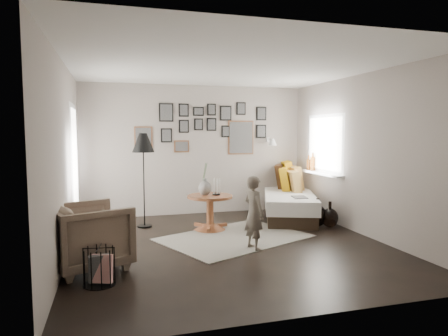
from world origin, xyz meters
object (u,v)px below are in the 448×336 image
object	(u,v)px
vase	(205,185)
child	(254,213)
pedestal_table	(210,214)
floor_lamp	(143,146)
demijohn_large	(317,215)
armchair	(89,236)
daybed	(287,200)
magazine_basket	(99,267)
demijohn_small	(330,218)

from	to	relation	value
vase	child	bearing A→B (deg)	-71.83
pedestal_table	floor_lamp	size ratio (longest dim) A/B	0.47
vase	demijohn_large	bearing A→B (deg)	-7.74
vase	armchair	xyz separation A→B (m)	(-1.79, -1.47, -0.37)
vase	child	world-z (taller)	vase
vase	floor_lamp	xyz separation A→B (m)	(-0.97, 0.53, 0.65)
armchair	vase	bearing A→B (deg)	-72.21
vase	armchair	world-z (taller)	vase
floor_lamp	armchair	bearing A→B (deg)	-112.29
daybed	demijohn_large	size ratio (longest dim) A/B	4.59
pedestal_table	magazine_basket	distance (m)	2.69
magazine_basket	demijohn_small	size ratio (longest dim) A/B	0.90
vase	demijohn_large	distance (m)	2.07
pedestal_table	magazine_basket	world-z (taller)	pedestal_table
pedestal_table	demijohn_large	xyz separation A→B (m)	(1.89, -0.25, -0.08)
magazine_basket	demijohn_small	bearing A→B (deg)	23.65
daybed	demijohn_small	xyz separation A→B (m)	(0.35, -1.03, -0.16)
daybed	demijohn_small	distance (m)	1.10
floor_lamp	demijohn_large	bearing A→B (deg)	-15.12
daybed	floor_lamp	distance (m)	2.98
magazine_basket	demijohn_small	distance (m)	4.17
pedestal_table	child	world-z (taller)	child
demijohn_large	demijohn_small	bearing A→B (deg)	-34.20
pedestal_table	daybed	world-z (taller)	daybed
demijohn_large	child	world-z (taller)	child
pedestal_table	demijohn_large	bearing A→B (deg)	-7.47
daybed	demijohn_small	bearing A→B (deg)	-50.52
pedestal_table	floor_lamp	distance (m)	1.65
vase	daybed	xyz separation A→B (m)	(1.80, 0.64, -0.44)
floor_lamp	magazine_basket	bearing A→B (deg)	-105.00
magazine_basket	demijohn_large	xyz separation A→B (m)	(3.64, 1.79, -0.01)
floor_lamp	child	distance (m)	2.44
floor_lamp	magazine_basket	distance (m)	2.94
pedestal_table	demijohn_large	distance (m)	1.91
daybed	magazine_basket	size ratio (longest dim) A/B	5.61
child	demijohn_large	bearing A→B (deg)	-74.88
floor_lamp	magazine_basket	size ratio (longest dim) A/B	4.00
vase	demijohn_large	xyz separation A→B (m)	(1.97, -0.27, -0.58)
vase	armchair	size ratio (longest dim) A/B	0.62
armchair	demijohn_small	size ratio (longest dim) A/B	1.93
daybed	vase	bearing A→B (deg)	-139.60
demijohn_large	demijohn_small	xyz separation A→B (m)	(0.18, -0.12, -0.02)
pedestal_table	demijohn_small	size ratio (longest dim) A/B	1.67
pedestal_table	vase	distance (m)	0.50
vase	magazine_basket	distance (m)	2.71
armchair	child	world-z (taller)	child
demijohn_large	armchair	bearing A→B (deg)	-162.33
armchair	demijohn_large	world-z (taller)	armchair
pedestal_table	floor_lamp	world-z (taller)	floor_lamp
daybed	child	distance (m)	2.37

